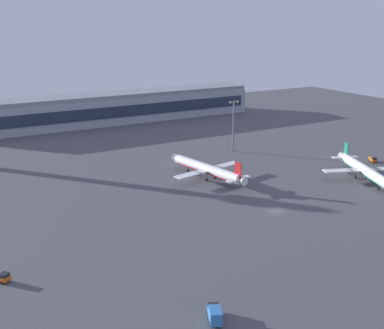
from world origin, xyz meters
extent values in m
plane|color=#4C4C51|center=(0.00, 0.00, 0.00)|extent=(416.00, 416.00, 0.00)
cube|color=#9EA3AD|center=(5.91, 149.56, 7.00)|extent=(162.20, 22.00, 14.00)
cube|color=#263347|center=(5.91, 138.36, 7.70)|extent=(155.72, 0.40, 6.16)
cube|color=gray|center=(5.91, 149.56, 15.20)|extent=(162.20, 19.80, 2.40)
cylinder|color=silver|center=(47.00, 7.86, 3.81)|extent=(15.66, 32.34, 3.53)
cone|color=silver|center=(53.68, 24.58, 3.81)|extent=(3.91, 3.59, 3.17)
cube|color=silver|center=(47.35, 8.72, 3.62)|extent=(28.96, 14.46, 0.32)
cube|color=silver|center=(53.02, 22.94, 3.99)|extent=(10.31, 5.85, 0.32)
cube|color=#146B4C|center=(52.92, 22.68, 6.82)|extent=(1.36, 2.86, 6.03)
cylinder|color=slate|center=(52.09, 6.83, 2.97)|extent=(3.14, 3.86, 2.04)
cylinder|color=slate|center=(42.60, 10.61, 2.97)|extent=(3.14, 3.86, 2.04)
cube|color=#146B4C|center=(47.00, 7.86, 2.84)|extent=(14.34, 29.73, 0.33)
cylinder|color=#333338|center=(43.04, -2.07, 2.16)|extent=(0.26, 0.26, 3.29)
cylinder|color=black|center=(43.04, -2.07, 0.51)|extent=(0.72, 1.09, 1.02)
cylinder|color=#333338|center=(49.76, 9.26, 2.16)|extent=(0.26, 0.26, 3.29)
cylinder|color=black|center=(49.76, 9.26, 0.51)|extent=(0.72, 1.09, 1.02)
cylinder|color=#333338|center=(45.97, 10.77, 2.16)|extent=(0.26, 0.26, 3.29)
cylinder|color=black|center=(45.97, 10.77, 0.51)|extent=(0.72, 1.09, 1.02)
cylinder|color=white|center=(-1.76, 37.26, 3.76)|extent=(9.77, 33.05, 3.48)
cone|color=white|center=(-5.15, 54.53, 3.76)|extent=(3.67, 2.80, 3.31)
cone|color=white|center=(1.67, 19.81, 3.76)|extent=(3.57, 3.12, 3.13)
cube|color=white|center=(-1.58, 36.36, 3.57)|extent=(29.48, 9.25, 0.32)
cube|color=white|center=(1.33, 21.52, 3.94)|extent=(10.32, 4.10, 0.32)
cube|color=red|center=(1.28, 21.79, 6.74)|extent=(0.83, 2.93, 5.96)
cylinder|color=slate|center=(-6.53, 35.39, 2.93)|extent=(2.61, 3.63, 2.02)
cylinder|color=slate|center=(3.36, 37.33, 2.93)|extent=(2.61, 3.63, 2.02)
cube|color=red|center=(-1.76, 37.26, 2.80)|extent=(8.92, 30.39, 0.33)
cylinder|color=#333338|center=(-3.79, 47.62, 2.13)|extent=(0.26, 0.26, 3.25)
cylinder|color=black|center=(-3.79, 47.62, 0.50)|extent=(0.55, 1.06, 1.01)
cylinder|color=#333338|center=(-3.30, 34.62, 2.13)|extent=(0.26, 0.26, 3.25)
cylinder|color=black|center=(-3.30, 34.62, 0.50)|extent=(0.55, 1.06, 1.01)
cylinder|color=#333338|center=(0.66, 35.40, 2.13)|extent=(0.26, 0.26, 3.25)
cylinder|color=black|center=(0.66, 35.40, 0.50)|extent=(0.55, 1.06, 1.01)
cube|color=#D85919|center=(-77.98, -2.97, 1.00)|extent=(2.87, 2.89, 1.10)
cube|color=#1E232D|center=(-77.98, -2.97, 1.90)|extent=(2.59, 2.59, 0.70)
cylinder|color=black|center=(-77.13, -2.67, 0.45)|extent=(0.79, 0.89, 0.90)
cylinder|color=black|center=(-78.47, -3.73, 0.45)|extent=(0.79, 0.89, 0.90)
cube|color=#3372BF|center=(-44.22, -36.18, 1.05)|extent=(3.33, 3.50, 1.20)
cube|color=#1E232D|center=(-44.22, -36.18, 2.00)|extent=(3.01, 3.12, 0.70)
cube|color=#3372BF|center=(-45.24, -38.44, 1.75)|extent=(3.59, 4.23, 2.60)
cylinder|color=black|center=(-45.01, -35.40, 0.45)|extent=(0.65, 0.94, 0.90)
cylinder|color=black|center=(-43.10, -36.27, 0.45)|extent=(0.65, 0.94, 0.90)
cylinder|color=black|center=(-46.47, -38.60, 0.45)|extent=(0.65, 0.94, 0.90)
cylinder|color=black|center=(-44.56, -39.47, 0.45)|extent=(0.65, 0.94, 0.90)
cube|color=#D85919|center=(67.82, 21.23, 1.00)|extent=(2.73, 2.77, 1.10)
cube|color=#1E232D|center=(67.82, 21.23, 1.90)|extent=(2.47, 2.48, 0.70)
cube|color=#D85919|center=(68.67, 22.92, 1.15)|extent=(2.79, 3.01, 1.40)
cylinder|color=black|center=(68.45, 20.59, 0.45)|extent=(0.67, 0.94, 0.90)
cylinder|color=black|center=(66.93, 21.35, 0.45)|extent=(0.67, 0.94, 0.90)
cylinder|color=black|center=(69.66, 22.99, 0.45)|extent=(0.67, 0.94, 0.90)
cylinder|color=black|center=(68.14, 23.76, 0.45)|extent=(0.67, 0.94, 0.90)
cylinder|color=slate|center=(27.71, 63.87, 11.24)|extent=(0.70, 0.70, 22.48)
cube|color=slate|center=(27.71, 63.87, 21.88)|extent=(4.80, 0.40, 0.40)
sphere|color=#F9EAB2|center=(25.91, 63.87, 21.88)|extent=(0.90, 0.90, 0.90)
sphere|color=#F9EAB2|center=(29.51, 63.87, 21.88)|extent=(0.90, 0.90, 0.90)
camera|label=1|loc=(-87.58, -104.78, 55.64)|focal=44.73mm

